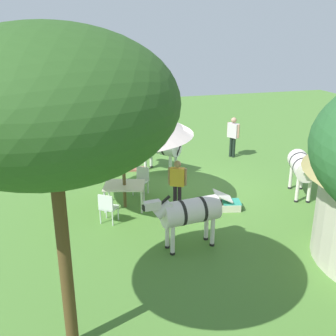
{
  "coord_description": "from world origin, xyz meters",
  "views": [
    {
      "loc": [
        4.1,
        11.82,
        5.35
      ],
      "look_at": [
        0.8,
        0.2,
        1.0
      ],
      "focal_mm": 42.96,
      "sensor_mm": 36.0,
      "label": 1
    }
  ],
  "objects": [
    {
      "name": "guest_beside_umbrella",
      "position": [
        0.79,
        1.19,
        0.94
      ],
      "size": [
        0.51,
        0.37,
        1.57
      ],
      "rotation": [
        0.0,
        0.0,
        5.81
      ],
      "color": "black",
      "rests_on": "ground_plane"
    },
    {
      "name": "acacia_tree_behind_hut",
      "position": [
        4.18,
        5.94,
        4.27
      ],
      "size": [
        3.73,
        3.73,
        5.41
      ],
      "color": "#4D381C",
      "rests_on": "ground_plane"
    },
    {
      "name": "zebra_nearest_camera",
      "position": [
        -3.37,
        1.31,
        1.03
      ],
      "size": [
        1.15,
        2.02,
        1.57
      ],
      "rotation": [
        0.0,
        0.0,
        5.91
      ],
      "color": "silver",
      "rests_on": "ground_plane"
    },
    {
      "name": "zebra_by_umbrella",
      "position": [
        0.46,
        -2.21,
        1.03
      ],
      "size": [
        1.61,
        1.82,
        1.57
      ],
      "rotation": [
        0.0,
        0.0,
        3.84
      ],
      "color": "silver",
      "rests_on": "ground_plane"
    },
    {
      "name": "ground_plane",
      "position": [
        0.0,
        0.0,
        0.0
      ],
      "size": [
        36.0,
        36.0,
        0.0
      ],
      "primitive_type": "plane",
      "color": "#4D7D33"
    },
    {
      "name": "shade_umbrella",
      "position": [
        2.29,
        0.58,
        2.9
      ],
      "size": [
        4.16,
        4.16,
        3.46
      ],
      "color": "brown",
      "rests_on": "ground_plane"
    },
    {
      "name": "patio_chair_west_end",
      "position": [
        1.57,
        -0.31,
        0.52
      ],
      "size": [
        0.61,
        0.6,
        0.9
      ],
      "rotation": [
        0.0,
        0.0,
        -0.68
      ],
      "color": "silver",
      "rests_on": "ground_plane"
    },
    {
      "name": "brick_patio_kerb",
      "position": [
        2.25,
        -2.75,
        0.04
      ],
      "size": [
        2.82,
        0.8,
        0.08
      ],
      "primitive_type": "cube",
      "rotation": [
        0.0,
        0.0,
        2.98
      ],
      "color": "#A75F4E",
      "rests_on": "ground_plane"
    },
    {
      "name": "striped_lounge_chair",
      "position": [
        -0.71,
        1.58,
        0.25
      ],
      "size": [
        0.93,
        0.71,
        0.57
      ],
      "rotation": [
        0.0,
        0.0,
        1.34
      ],
      "color": "teal",
      "rests_on": "ground_plane"
    },
    {
      "name": "standing_watcher",
      "position": [
        -2.97,
        -3.09,
        1.03
      ],
      "size": [
        0.42,
        0.54,
        1.71
      ],
      "rotation": [
        0.0,
        0.0,
        -1.04
      ],
      "color": "black",
      "rests_on": "ground_plane"
    },
    {
      "name": "patio_chair_near_hut",
      "position": [
        2.94,
        1.52,
        0.52
      ],
      "size": [
        0.6,
        0.6,
        0.9
      ],
      "rotation": [
        0.0,
        0.0,
        -3.75
      ],
      "color": "white",
      "rests_on": "ground_plane"
    },
    {
      "name": "zebra_toward_hut",
      "position": [
        1.18,
        3.37,
        0.98
      ],
      "size": [
        2.13,
        0.78,
        1.52
      ],
      "rotation": [
        0.0,
        0.0,
        4.83
      ],
      "color": "silver",
      "rests_on": "ground_plane"
    },
    {
      "name": "patio_dining_table",
      "position": [
        2.29,
        0.58,
        0.65
      ],
      "size": [
        1.44,
        1.26,
        0.74
      ],
      "rotation": [
        0.0,
        0.0,
        -0.29
      ],
      "color": "silver",
      "rests_on": "ground_plane"
    }
  ]
}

